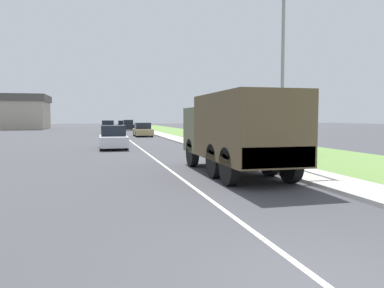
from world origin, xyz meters
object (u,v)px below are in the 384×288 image
military_truck (237,130)px  pickup_truck (270,137)px  car_third_ahead (108,128)px  lamp_post (278,60)px  car_nearest_ahead (113,138)px  car_second_ahead (143,130)px  car_fourth_ahead (128,126)px  car_farthest_ahead (122,125)px

military_truck → pickup_truck: (5.22, 8.00, -0.76)m
car_third_ahead → lamp_post: (6.13, -37.35, 3.72)m
car_nearest_ahead → car_second_ahead: size_ratio=0.95×
car_nearest_ahead → car_second_ahead: car_nearest_ahead is taller
military_truck → car_second_ahead: bearing=90.3°
car_fourth_ahead → car_farthest_ahead: 8.94m
car_nearest_ahead → car_second_ahead: bearing=76.7°
military_truck → lamp_post: lamp_post is taller
car_third_ahead → military_truck: bearing=-84.5°
military_truck → car_fourth_ahead: military_truck is taller
car_second_ahead → car_third_ahead: size_ratio=1.10×
car_nearest_ahead → car_third_ahead: (0.22, 25.80, 0.06)m
car_second_ahead → lamp_post: 28.09m
car_fourth_ahead → lamp_post: (2.48, -49.69, 3.72)m
military_truck → car_farthest_ahead: 60.09m
car_nearest_ahead → car_third_ahead: bearing=89.5°
car_fourth_ahead → car_farthest_ahead: size_ratio=0.89×
car_third_ahead → car_farthest_ahead: size_ratio=0.94×
military_truck → car_third_ahead: 39.01m
car_nearest_ahead → lamp_post: size_ratio=0.61×
car_second_ahead → lamp_post: bearing=-84.8°
car_fourth_ahead → pickup_truck: pickup_truck is taller
military_truck → car_third_ahead: (-3.77, 38.82, -0.89)m
car_second_ahead → car_farthest_ahead: bearing=90.8°
military_truck → lamp_post: bearing=31.8°
car_second_ahead → car_farthest_ahead: car_farthest_ahead is taller
pickup_truck → military_truck: bearing=-123.1°
military_truck → car_fourth_ahead: (-0.12, 51.16, -0.89)m
car_second_ahead → car_fourth_ahead: car_fourth_ahead is taller
car_farthest_ahead → car_fourth_ahead: bearing=-87.0°
military_truck → lamp_post: 3.97m
military_truck → pickup_truck: military_truck is taller
lamp_post → car_farthest_ahead: bearing=92.9°
car_third_ahead → car_fourth_ahead: size_ratio=1.06×
lamp_post → car_nearest_ahead: bearing=118.8°
car_nearest_ahead → car_third_ahead: 25.80m
pickup_truck → lamp_post: size_ratio=0.72×
car_farthest_ahead → car_nearest_ahead: bearing=-94.1°
lamp_post → pickup_truck: bearing=66.4°
car_nearest_ahead → car_third_ahead: car_third_ahead is taller
car_nearest_ahead → car_second_ahead: (3.83, 16.17, -0.01)m
car_fourth_ahead → military_truck: bearing=-89.9°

